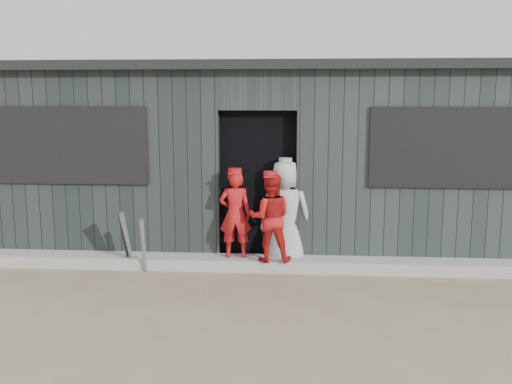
# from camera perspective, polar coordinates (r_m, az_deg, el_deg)

# --- Properties ---
(ground) EXTENTS (80.00, 80.00, 0.00)m
(ground) POSITION_cam_1_polar(r_m,az_deg,el_deg) (5.62, -1.36, -13.18)
(ground) COLOR #756450
(ground) RESTS_ON ground
(curb) EXTENTS (8.00, 0.36, 0.15)m
(curb) POSITION_cam_1_polar(r_m,az_deg,el_deg) (7.30, 0.01, -7.15)
(curb) COLOR #969591
(curb) RESTS_ON ground
(bat_left) EXTENTS (0.13, 0.34, 0.79)m
(bat_left) POSITION_cam_1_polar(r_m,az_deg,el_deg) (7.27, -12.72, -4.85)
(bat_left) COLOR gray
(bat_left) RESTS_ON ground
(bat_mid) EXTENTS (0.08, 0.20, 0.70)m
(bat_mid) POSITION_cam_1_polar(r_m,az_deg,el_deg) (7.21, -11.20, -5.28)
(bat_mid) COLOR gray
(bat_mid) RESTS_ON ground
(bat_right) EXTENTS (0.09, 0.30, 0.77)m
(bat_right) POSITION_cam_1_polar(r_m,az_deg,el_deg) (7.38, -12.94, -4.74)
(bat_right) COLOR black
(bat_right) RESTS_ON ground
(player_red_left) EXTENTS (0.42, 0.29, 1.11)m
(player_red_left) POSITION_cam_1_polar(r_m,az_deg,el_deg) (7.19, -2.09, -2.22)
(player_red_left) COLOR #B51617
(player_red_left) RESTS_ON curb
(player_red_right) EXTENTS (0.55, 0.43, 1.10)m
(player_red_right) POSITION_cam_1_polar(r_m,az_deg,el_deg) (7.02, 1.44, -2.57)
(player_red_right) COLOR #B21716
(player_red_right) RESTS_ON curb
(player_grey_back) EXTENTS (0.72, 0.52, 1.38)m
(player_grey_back) POSITION_cam_1_polar(r_m,az_deg,el_deg) (7.34, 2.91, -2.13)
(player_grey_back) COLOR #ACACAC
(player_grey_back) RESTS_ON ground
(dugout) EXTENTS (8.30, 3.30, 2.62)m
(dugout) POSITION_cam_1_polar(r_m,az_deg,el_deg) (8.72, 0.81, 3.70)
(dugout) COLOR black
(dugout) RESTS_ON ground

